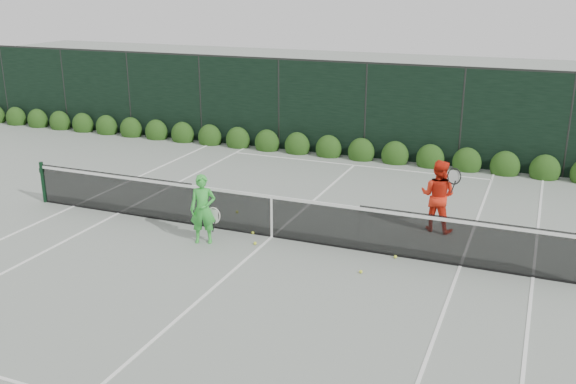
% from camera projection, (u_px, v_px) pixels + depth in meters
% --- Properties ---
extents(ground, '(80.00, 80.00, 0.00)m').
position_uv_depth(ground, '(272.00, 237.00, 14.30)').
color(ground, gray).
rests_on(ground, ground).
extents(tennis_net, '(12.90, 0.10, 1.07)m').
position_uv_depth(tennis_net, '(271.00, 215.00, 14.14)').
color(tennis_net, black).
rests_on(tennis_net, ground).
extents(player_woman, '(0.68, 0.54, 1.53)m').
position_uv_depth(player_woman, '(203.00, 209.00, 13.78)').
color(player_woman, green).
rests_on(player_woman, ground).
extents(player_man, '(0.95, 0.75, 1.66)m').
position_uv_depth(player_man, '(438.00, 196.00, 14.45)').
color(player_man, red).
rests_on(player_man, ground).
extents(court_lines, '(11.03, 23.83, 0.01)m').
position_uv_depth(court_lines, '(272.00, 237.00, 14.30)').
color(court_lines, white).
rests_on(court_lines, ground).
extents(windscreen_fence, '(32.00, 21.07, 3.06)m').
position_uv_depth(windscreen_fence, '(211.00, 211.00, 11.44)').
color(windscreen_fence, black).
rests_on(windscreen_fence, ground).
extents(hedge_row, '(31.66, 0.65, 0.94)m').
position_uv_depth(hedge_row, '(361.00, 152.00, 20.52)').
color(hedge_row, '#18370F').
rests_on(hedge_row, ground).
extents(tennis_balls, '(4.46, 2.24, 0.07)m').
position_uv_depth(tennis_balls, '(282.00, 238.00, 14.15)').
color(tennis_balls, '#DDEB34').
rests_on(tennis_balls, ground).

